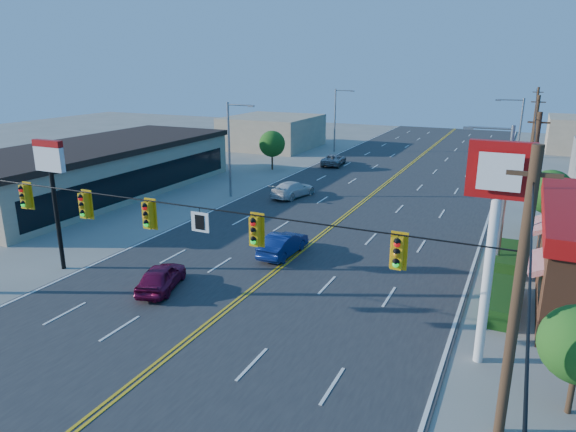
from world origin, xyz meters
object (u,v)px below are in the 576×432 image
at_px(kfc_pylon, 496,210).
at_px(car_white, 293,190).
at_px(pizza_hut_sign, 52,178).
at_px(car_magenta, 161,278).
at_px(car_blue, 283,245).
at_px(car_silver, 334,160).
at_px(signal_span, 172,232).

bearing_deg(kfc_pylon, car_white, 130.36).
height_order(pizza_hut_sign, car_white, pizza_hut_sign).
height_order(kfc_pylon, car_white, kfc_pylon).
bearing_deg(car_magenta, pizza_hut_sign, -16.96).
distance_m(pizza_hut_sign, car_white, 21.06).
bearing_deg(pizza_hut_sign, car_blue, 34.21).
distance_m(car_magenta, car_blue, 7.79).
relative_size(kfc_pylon, car_silver, 1.87).
xyz_separation_m(kfc_pylon, pizza_hut_sign, (-22.00, 0.00, -0.86)).
relative_size(car_white, car_silver, 1.02).
bearing_deg(car_silver, kfc_pylon, 112.34).
bearing_deg(signal_span, car_magenta, 135.23).
relative_size(kfc_pylon, pizza_hut_sign, 1.24).
xyz_separation_m(kfc_pylon, car_blue, (-11.70, 7.00, -5.36)).
relative_size(car_magenta, car_white, 0.83).
xyz_separation_m(kfc_pylon, car_white, (-16.95, 19.95, -5.37)).
xyz_separation_m(pizza_hut_sign, car_magenta, (6.82, 0.03, -4.52)).
bearing_deg(car_magenta, kfc_pylon, 162.65).
bearing_deg(car_magenta, signal_span, 118.00).
bearing_deg(kfc_pylon, car_silver, 118.22).
bearing_deg(car_white, pizza_hut_sign, 88.59).
bearing_deg(signal_span, car_silver, 101.08).
bearing_deg(kfc_pylon, car_magenta, 179.88).
height_order(kfc_pylon, car_silver, kfc_pylon).
height_order(signal_span, pizza_hut_sign, signal_span).
height_order(car_magenta, car_blue, car_blue).
height_order(signal_span, car_blue, signal_span).
bearing_deg(signal_span, pizza_hut_sign, 159.81).
distance_m(car_blue, car_white, 13.97).
height_order(car_magenta, car_silver, car_magenta).
bearing_deg(car_white, kfc_pylon, 143.15).
bearing_deg(pizza_hut_sign, signal_span, -20.19).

